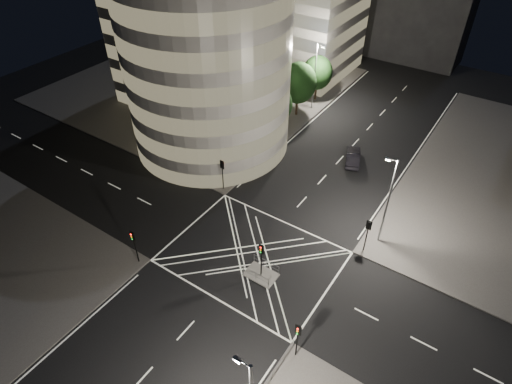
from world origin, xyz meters
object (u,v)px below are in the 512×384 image
Objects in this scene: street_lamp_left_near at (244,128)px; street_lamp_right_far at (388,200)px; traffic_signal_nr at (298,335)px; traffic_signal_island at (261,254)px; traffic_signal_fl at (222,170)px; traffic_signal_nl at (134,241)px; sedan at (353,157)px; central_island at (261,275)px; traffic_signal_fr at (368,230)px; street_lamp_left_far at (315,75)px.

street_lamp_left_near is 19.11m from street_lamp_right_far.
street_lamp_right_far is at bearing 87.70° from traffic_signal_nr.
traffic_signal_nr and traffic_signal_island have the same top height.
traffic_signal_fl is 1.00× the size of traffic_signal_nr.
traffic_signal_nl is 18.99m from street_lamp_left_near.
traffic_signal_nl reaches higher than sedan.
traffic_signal_nl is 1.00× the size of traffic_signal_nr.
sedan is at bearing 91.30° from central_island.
traffic_signal_nl is 0.82× the size of sedan.
street_lamp_right_far is at bearing 40.91° from traffic_signal_nl.
street_lamp_left_near is (-0.64, 5.20, 2.63)m from traffic_signal_fl.
traffic_signal_fr is 15.62m from sedan.
traffic_signal_nl is at bearing -88.06° from street_lamp_left_near.
traffic_signal_nl is 24.27m from street_lamp_right_far.
street_lamp_left_near is at bearing 164.08° from traffic_signal_fr.
street_lamp_left_near is at bearing 130.27° from traffic_signal_island.
sedan is (-0.50, 21.95, 0.73)m from central_island.
traffic_signal_island is 0.40× the size of street_lamp_left_near.
street_lamp_right_far reaches higher than central_island.
street_lamp_right_far is at bearing 6.88° from traffic_signal_fl.
traffic_signal_nl is at bearing 47.61° from sedan.
street_lamp_left_far is (-18.24, 23.20, 2.63)m from traffic_signal_fr.
traffic_signal_nl is 1.00× the size of traffic_signal_fr.
traffic_signal_island is 22.06m from sedan.
street_lamp_left_far is 1.00× the size of street_lamp_right_far.
traffic_signal_nl and traffic_signal_nr have the same top height.
central_island is at bearing 69.62° from sedan.
street_lamp_left_far reaches higher than traffic_signal_nl.
street_lamp_left_near is (-11.44, 13.50, 2.63)m from traffic_signal_island.
central_island is at bearing -129.33° from traffic_signal_fr.
central_island is at bearing 26.14° from traffic_signal_nl.
street_lamp_left_near is at bearing 130.27° from central_island.
traffic_signal_fr is at bearing 90.00° from traffic_signal_nr.
traffic_signal_nl is 0.40× the size of street_lamp_right_far.
street_lamp_right_far is (7.44, 10.50, 2.63)m from traffic_signal_island.
central_island is 0.75× the size of traffic_signal_fr.
central_island is at bearing -70.05° from street_lamp_left_far.
sedan is (-7.30, 13.65, -2.11)m from traffic_signal_fr.
traffic_signal_nr is 28.29m from sedan.
traffic_signal_fr reaches higher than sedan.
street_lamp_left_near is at bearing 134.13° from traffic_signal_nr.
street_lamp_left_near is 1.00× the size of street_lamp_left_far.
street_lamp_left_far reaches higher than sedan.
central_island is 0.30× the size of street_lamp_left_near.
traffic_signal_island reaches higher than central_island.
street_lamp_left_near reaches higher than central_island.
central_island is 13.98m from street_lamp_right_far.
traffic_signal_fl is at bearing 142.46° from central_island.
street_lamp_left_near reaches higher than sedan.
street_lamp_left_far is 2.05× the size of sedan.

